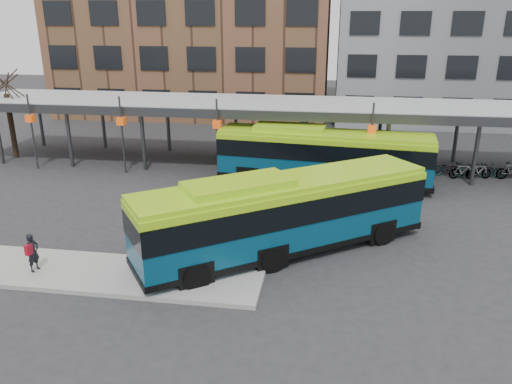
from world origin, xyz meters
name	(u,v)px	position (x,y,z in m)	size (l,w,h in m)	color
ground	(237,249)	(0.00, 0.00, 0.00)	(120.00, 120.00, 0.00)	#28282B
boarding_island	(82,272)	(-5.50, -3.00, 0.09)	(14.00, 3.00, 0.18)	gray
canopy	(273,106)	(-0.06, 12.87, 3.91)	(40.00, 6.53, 4.80)	#999B9E
tree	(11,123)	(-18.00, 12.00, 2.43)	(1.64, 1.64, 5.60)	black
building_grey	(474,8)	(16.00, 32.00, 10.00)	(24.00, 14.00, 20.00)	slate
bus_front	(284,212)	(1.98, 0.05, 1.80)	(11.77, 9.49, 3.46)	navy
bus_rear	(323,154)	(3.30, 9.53, 1.76)	(12.45, 3.82, 3.38)	navy
pedestrian	(33,252)	(-7.21, -3.31, 0.94)	(0.46, 0.63, 1.51)	black
bike_rack	(488,170)	(13.30, 12.03, 0.49)	(6.63, 1.60, 1.07)	slate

